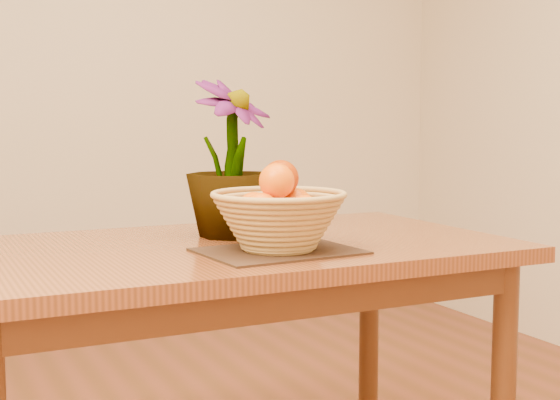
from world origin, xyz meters
name	(u,v)px	position (x,y,z in m)	size (l,w,h in m)	color
wall_back	(72,57)	(0.00, 2.25, 1.35)	(4.00, 0.02, 2.70)	beige
table	(232,277)	(0.00, 0.30, 0.66)	(1.40, 0.80, 0.75)	brown
placemat	(279,251)	(0.05, 0.13, 0.75)	(0.36, 0.27, 0.01)	#311C12
wicker_basket	(279,223)	(0.05, 0.13, 0.82)	(0.32, 0.32, 0.13)	tan
orange_pile	(279,197)	(0.05, 0.13, 0.88)	(0.21, 0.20, 0.16)	#FF6004
potted_plant	(231,158)	(0.04, 0.41, 0.96)	(0.24, 0.24, 0.42)	#134112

